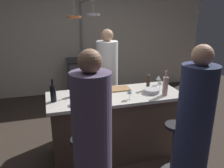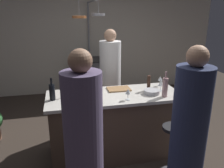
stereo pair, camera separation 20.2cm
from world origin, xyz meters
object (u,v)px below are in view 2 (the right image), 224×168
(pepper_mill, at_px, (149,83))
(wine_bottle_red, at_px, (98,95))
(guest_right, at_px, (188,135))
(wine_bottle_rose, at_px, (165,87))
(cutting_board, at_px, (119,89))
(wine_glass_by_chef, at_px, (128,92))
(chef, at_px, (110,83))
(mixing_bowl_blue, at_px, (77,100))
(wine_bottle_amber, at_px, (78,86))
(wine_glass_near_right_guest, at_px, (160,79))
(stove_range, at_px, (91,77))
(mixing_bowl_wooden, at_px, (95,94))
(guest_left, at_px, (84,146))
(bar_stool_right, at_px, (172,149))
(wine_bottle_white, at_px, (97,84))
(wine_bottle_dark, at_px, (52,92))
(mixing_bowl_steel, at_px, (152,92))
(bar_stool_left, at_px, (79,162))
(wine_glass_near_left_guest, at_px, (161,84))

(pepper_mill, relative_size, wine_bottle_red, 0.71)
(guest_right, distance_m, wine_bottle_rose, 0.82)
(pepper_mill, height_order, wine_bottle_red, wine_bottle_red)
(cutting_board, xyz_separation_m, pepper_mill, (0.41, -0.11, 0.10))
(wine_glass_by_chef, bearing_deg, guest_right, -62.15)
(chef, xyz_separation_m, mixing_bowl_blue, (-0.64, -1.07, 0.15))
(wine_bottle_amber, height_order, wine_glass_near_right_guest, wine_bottle_amber)
(stove_range, xyz_separation_m, mixing_bowl_wooden, (-0.27, -2.50, 0.49))
(cutting_board, relative_size, wine_glass_by_chef, 2.19)
(guest_left, bearing_deg, mixing_bowl_blue, 89.94)
(bar_stool_right, height_order, guest_right, guest_right)
(guest_left, height_order, wine_glass_by_chef, guest_left)
(wine_bottle_white, bearing_deg, pepper_mill, -5.01)
(chef, xyz_separation_m, guest_right, (0.40, -1.87, -0.00))
(wine_bottle_dark, height_order, wine_glass_near_right_guest, wine_bottle_dark)
(wine_bottle_white, distance_m, wine_bottle_dark, 0.62)
(pepper_mill, distance_m, wine_bottle_white, 0.72)
(wine_bottle_rose, bearing_deg, pepper_mill, 110.85)
(mixing_bowl_steel, bearing_deg, cutting_board, 146.50)
(guest_right, relative_size, pepper_mill, 8.03)
(cutting_board, bearing_deg, bar_stool_left, -129.38)
(wine_glass_by_chef, relative_size, mixing_bowl_blue, 1.00)
(wine_glass_by_chef, xyz_separation_m, mixing_bowl_blue, (-0.63, 0.03, -0.07))
(wine_bottle_rose, xyz_separation_m, wine_glass_by_chef, (-0.50, -0.01, -0.03))
(wine_bottle_red, height_order, mixing_bowl_wooden, wine_bottle_red)
(mixing_bowl_wooden, bearing_deg, pepper_mill, 8.67)
(bar_stool_left, height_order, mixing_bowl_wooden, mixing_bowl_wooden)
(wine_bottle_rose, xyz_separation_m, mixing_bowl_blue, (-1.13, 0.02, -0.09))
(wine_glass_near_left_guest, bearing_deg, pepper_mill, 155.58)
(wine_glass_near_right_guest, bearing_deg, mixing_bowl_wooden, -165.56)
(guest_left, xyz_separation_m, guest_right, (1.04, -0.03, -0.00))
(stove_range, relative_size, mixing_bowl_steel, 4.17)
(stove_range, bearing_deg, chef, -85.30)
(chef, distance_m, guest_right, 1.91)
(mixing_bowl_steel, bearing_deg, bar_stool_right, -82.43)
(guest_right, relative_size, mixing_bowl_blue, 11.50)
(wine_bottle_dark, xyz_separation_m, wine_bottle_red, (0.54, -0.24, 0.00))
(bar_stool_left, xyz_separation_m, wine_bottle_red, (0.29, 0.36, 0.64))
(bar_stool_right, xyz_separation_m, wine_glass_near_right_guest, (0.18, 0.84, 0.63))
(bar_stool_right, distance_m, wine_glass_by_chef, 0.87)
(wine_bottle_dark, bearing_deg, bar_stool_left, -67.11)
(wine_bottle_rose, bearing_deg, wine_glass_by_chef, -179.28)
(wine_glass_by_chef, distance_m, wine_glass_near_right_guest, 0.76)
(wine_bottle_rose, xyz_separation_m, mixing_bowl_wooden, (-0.90, 0.17, -0.09))
(bar_stool_left, bearing_deg, wine_glass_near_left_guest, 27.21)
(chef, distance_m, wine_bottle_red, 1.22)
(wine_glass_by_chef, bearing_deg, wine_bottle_rose, 0.72)
(stove_range, xyz_separation_m, mixing_bowl_steel, (0.50, -2.53, 0.48))
(wine_bottle_rose, bearing_deg, wine_bottle_white, 156.96)
(wine_glass_near_right_guest, bearing_deg, stove_range, 108.56)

